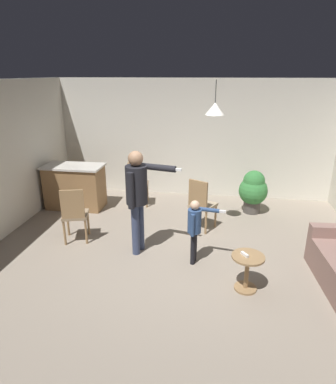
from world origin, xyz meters
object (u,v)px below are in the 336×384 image
at_px(dining_chair_near_wall, 201,203).
at_px(person_adult, 138,192).
at_px(dining_chair_by_counter, 135,181).
at_px(dining_chair_centre_back, 74,213).
at_px(kitchen_counter, 75,186).
at_px(spare_remote_on_table, 245,254).
at_px(potted_plant_corner, 253,190).
at_px(person_child, 195,225).
at_px(side_table_by_couch, 247,268).

bearing_deg(dining_chair_near_wall, person_adult, -106.51).
distance_m(dining_chair_by_counter, dining_chair_centre_back, 1.95).
height_order(dining_chair_by_counter, dining_chair_centre_back, same).
relative_size(kitchen_counter, spare_remote_on_table, 9.69).
relative_size(person_adult, potted_plant_corner, 1.86).
height_order(person_child, spare_remote_on_table, person_child).
relative_size(side_table_by_couch, person_child, 0.50).
relative_size(kitchen_counter, dining_chair_near_wall, 1.26).
bearing_deg(potted_plant_corner, spare_remote_on_table, -97.20).
relative_size(person_adult, spare_remote_on_table, 13.08).
bearing_deg(dining_chair_by_counter, dining_chair_near_wall, 46.68).
distance_m(dining_chair_by_counter, spare_remote_on_table, 3.56).
relative_size(person_child, dining_chair_by_counter, 1.03).
xyz_separation_m(person_child, potted_plant_corner, (1.05, 2.17, -0.14)).
height_order(side_table_by_couch, potted_plant_corner, potted_plant_corner).
bearing_deg(person_adult, dining_chair_near_wall, 147.42).
relative_size(dining_chair_by_counter, dining_chair_near_wall, 1.00).
xyz_separation_m(side_table_by_couch, person_adult, (-1.68, 0.78, 0.73)).
height_order(kitchen_counter, dining_chair_near_wall, dining_chair_near_wall).
distance_m(person_child, potted_plant_corner, 2.41).
bearing_deg(kitchen_counter, person_child, -34.17).
relative_size(dining_chair_near_wall, dining_chair_centre_back, 1.00).
bearing_deg(potted_plant_corner, dining_chair_by_counter, 178.84).
bearing_deg(dining_chair_near_wall, dining_chair_by_counter, 173.20).
relative_size(potted_plant_corner, spare_remote_on_table, 7.03).
relative_size(dining_chair_by_counter, potted_plant_corner, 1.09).
xyz_separation_m(person_child, dining_chair_by_counter, (-1.49, 2.22, -0.10)).
height_order(dining_chair_near_wall, dining_chair_centre_back, same).
height_order(dining_chair_near_wall, spare_remote_on_table, dining_chair_near_wall).
bearing_deg(potted_plant_corner, kitchen_counter, -175.45).
xyz_separation_m(potted_plant_corner, spare_remote_on_table, (-0.35, -2.75, 0.03)).
bearing_deg(person_child, potted_plant_corner, 162.51).
xyz_separation_m(person_child, dining_chair_centre_back, (-2.09, 0.36, -0.10)).
bearing_deg(dining_chair_near_wall, side_table_by_couch, -39.20).
relative_size(side_table_by_couch, spare_remote_on_table, 4.00).
bearing_deg(kitchen_counter, potted_plant_corner, 4.55).
bearing_deg(person_adult, side_table_by_couch, 77.11).
bearing_deg(person_adult, dining_chair_by_counter, -152.40).
relative_size(person_child, dining_chair_near_wall, 1.03).
distance_m(side_table_by_couch, person_child, 1.00).
distance_m(kitchen_counter, dining_chair_by_counter, 1.31).
distance_m(kitchen_counter, person_child, 3.32).
bearing_deg(dining_chair_by_counter, spare_remote_on_table, 29.65).
height_order(dining_chair_near_wall, potted_plant_corner, dining_chair_near_wall).
relative_size(side_table_by_couch, person_adult, 0.31).
bearing_deg(person_child, kitchen_counter, -115.73).
bearing_deg(spare_remote_on_table, potted_plant_corner, 82.80).
distance_m(person_adult, dining_chair_by_counter, 2.16).
bearing_deg(spare_remote_on_table, kitchen_counter, 144.70).
bearing_deg(dining_chair_by_counter, person_adult, 7.14).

